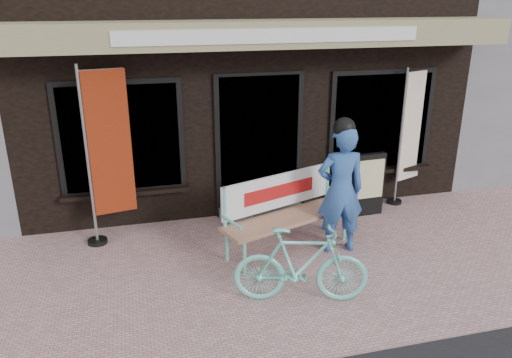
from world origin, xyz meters
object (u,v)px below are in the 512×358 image
object	(u,v)px
nobori_red	(107,154)
menu_stand	(369,184)
person	(341,187)
bicycle	(301,265)
bench	(284,207)
nobori_cream	(410,134)

from	to	relation	value
nobori_red	menu_stand	bearing A→B (deg)	-12.44
person	bicycle	xyz separation A→B (m)	(-0.88, -1.02, -0.45)
bench	nobori_cream	xyz separation A→B (m)	(2.45, 1.11, 0.55)
bicycle	person	bearing A→B (deg)	-25.27
person	nobori_red	world-z (taller)	nobori_red
bicycle	menu_stand	distance (m)	2.66
person	nobori_red	bearing A→B (deg)	165.87
bench	menu_stand	distance (m)	1.74
bicycle	nobori_red	distance (m)	3.00
person	bicycle	size ratio (longest dim) A/B	1.22
bench	nobori_cream	bearing A→B (deg)	4.34
bicycle	nobori_cream	world-z (taller)	nobori_cream
nobori_cream	bicycle	bearing A→B (deg)	-159.41
bench	bicycle	xyz separation A→B (m)	(-0.20, -1.27, -0.15)
nobori_red	menu_stand	world-z (taller)	nobori_red
nobori_cream	menu_stand	distance (m)	1.14
bicycle	nobori_cream	bearing A→B (deg)	-32.63
bicycle	menu_stand	xyz separation A→B (m)	(1.78, 1.97, 0.06)
nobori_red	person	bearing A→B (deg)	-30.73
person	bench	bearing A→B (deg)	165.85
person	menu_stand	size ratio (longest dim) A/B	1.83
bicycle	menu_stand	size ratio (longest dim) A/B	1.50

